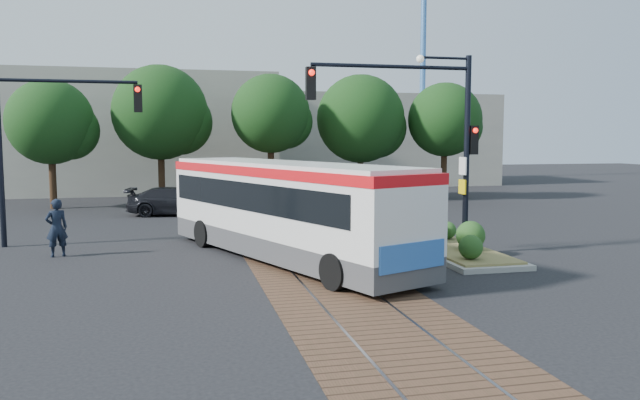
{
  "coord_description": "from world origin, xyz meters",
  "views": [
    {
      "loc": [
        -3.86,
        -18.78,
        3.68
      ],
      "look_at": [
        0.93,
        1.55,
        1.6
      ],
      "focal_mm": 35.0,
      "sensor_mm": 36.0,
      "label": 1
    }
  ],
  "objects": [
    {
      "name": "signal_pole_left",
      "position": [
        -8.37,
        4.0,
        3.86
      ],
      "size": [
        4.99,
        0.34,
        6.0
      ],
      "color": "black",
      "rests_on": "ground"
    },
    {
      "name": "parked_car",
      "position": [
        -3.74,
        11.64,
        0.67
      ],
      "size": [
        4.87,
        2.58,
        1.34
      ],
      "primitive_type": "imported",
      "rotation": [
        0.0,
        0.0,
        1.42
      ],
      "color": "black",
      "rests_on": "ground"
    },
    {
      "name": "crane",
      "position": [
        18.0,
        34.0,
        10.88
      ],
      "size": [
        8.0,
        0.5,
        18.0
      ],
      "color": "#3F72B2",
      "rests_on": "ground"
    },
    {
      "name": "officer",
      "position": [
        -7.43,
        1.72,
        0.91
      ],
      "size": [
        0.78,
        0.65,
        1.81
      ],
      "primitive_type": "imported",
      "rotation": [
        0.0,
        0.0,
        3.53
      ],
      "color": "black",
      "rests_on": "ground"
    },
    {
      "name": "warehouses",
      "position": [
        -0.53,
        28.75,
        3.81
      ],
      "size": [
        40.0,
        13.0,
        8.0
      ],
      "color": "#ADA899",
      "rests_on": "ground"
    },
    {
      "name": "trackbed",
      "position": [
        0.0,
        4.0,
        0.01
      ],
      "size": [
        3.6,
        40.0,
        0.02
      ],
      "color": "#503524",
      "rests_on": "ground"
    },
    {
      "name": "ground",
      "position": [
        0.0,
        0.0,
        0.0
      ],
      "size": [
        120.0,
        120.0,
        0.0
      ],
      "primitive_type": "plane",
      "color": "black",
      "rests_on": "ground"
    },
    {
      "name": "traffic_island",
      "position": [
        4.82,
        -0.9,
        0.33
      ],
      "size": [
        2.2,
        5.2,
        1.13
      ],
      "color": "gray",
      "rests_on": "ground"
    },
    {
      "name": "signal_pole_main",
      "position": [
        3.86,
        -0.81,
        4.16
      ],
      "size": [
        5.49,
        0.46,
        6.0
      ],
      "color": "black",
      "rests_on": "ground"
    },
    {
      "name": "city_bus",
      "position": [
        -0.62,
        -0.33,
        1.65
      ],
      "size": [
        6.32,
        11.09,
        2.96
      ],
      "rotation": [
        0.0,
        0.0,
        0.39
      ],
      "color": "#414144",
      "rests_on": "ground"
    },
    {
      "name": "tree_row",
      "position": [
        1.21,
        16.42,
        4.85
      ],
      "size": [
        26.4,
        5.6,
        7.67
      ],
      "color": "#382314",
      "rests_on": "ground"
    }
  ]
}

